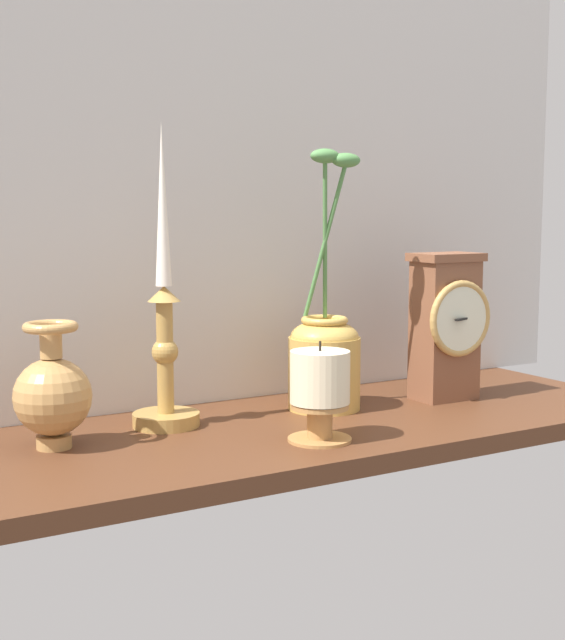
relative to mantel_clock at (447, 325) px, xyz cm
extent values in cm
cube|color=#522E1B|center=(-24.18, -1.61, -12.46)|extent=(100.00, 36.00, 2.40)
cube|color=silver|center=(-24.18, 16.89, 21.24)|extent=(120.00, 2.00, 65.00)
cube|color=brown|center=(0.00, 0.41, -0.91)|extent=(9.02, 6.01, 20.69)
cube|color=brown|center=(0.00, 0.41, 10.03)|extent=(10.10, 6.73, 1.20)
torus|color=tan|center=(0.00, -2.99, 1.24)|extent=(11.25, 1.02, 11.25)
cylinder|color=silver|center=(0.00, -3.09, 1.24)|extent=(9.41, 0.40, 9.41)
cube|color=black|center=(0.00, -3.39, 1.24)|extent=(3.56, 1.83, 0.30)
cylinder|color=#B48A45|center=(-42.64, 5.72, -10.36)|extent=(8.80, 8.80, 1.80)
cylinder|color=#B48A45|center=(-42.64, 5.72, -2.11)|extent=(2.18, 2.18, 14.69)
sphere|color=#B48A45|center=(-42.64, 5.72, -1.38)|extent=(3.49, 3.49, 3.49)
cone|color=#B48A45|center=(-42.64, 5.72, 6.23)|extent=(4.30, 4.30, 2.00)
cone|color=white|center=(-42.64, 5.72, 17.65)|extent=(2.10, 2.10, 20.83)
cylinder|color=tan|center=(-58.41, 2.43, -10.46)|extent=(4.17, 4.17, 1.60)
sphere|color=tan|center=(-58.41, 2.43, -5.02)|extent=(9.28, 9.28, 9.28)
cylinder|color=tan|center=(-58.41, 2.43, 1.48)|extent=(2.60, 2.60, 3.73)
torus|color=tan|center=(-58.41, 2.43, 3.35)|extent=(6.47, 6.47, 1.17)
cylinder|color=gold|center=(-19.21, 3.72, -6.10)|extent=(10.26, 10.26, 10.32)
ellipsoid|color=gold|center=(-19.21, 3.72, -0.94)|extent=(9.74, 9.74, 4.87)
torus|color=gold|center=(-19.21, 3.72, 1.50)|extent=(6.66, 6.66, 1.02)
cylinder|color=#4D8446|center=(-19.21, 3.72, 12.59)|extent=(4.07, 5.40, 21.61)
ellipsoid|color=#4D8446|center=(-17.46, 1.32, 23.69)|extent=(4.40, 2.80, 2.00)
cylinder|color=#4D8446|center=(-19.21, 3.72, 12.85)|extent=(2.98, 4.00, 22.48)
ellipsoid|color=#4D8446|center=(-20.41, 2.01, 24.21)|extent=(4.40, 2.80, 2.00)
cylinder|color=#B78248|center=(-29.27, -10.76, -9.07)|extent=(3.16, 3.16, 4.38)
cylinder|color=#B78248|center=(-29.27, -10.76, -10.86)|extent=(7.89, 7.89, 0.80)
cylinder|color=#B78248|center=(-29.27, -10.76, -6.87)|extent=(7.10, 7.10, 0.60)
cylinder|color=beige|center=(-29.27, -10.76, -3.26)|extent=(7.35, 7.35, 6.42)
cylinder|color=black|center=(-29.27, -10.76, 0.54)|extent=(0.30, 0.30, 1.20)
camera|label=1|loc=(-86.85, -100.06, 17.06)|focal=49.71mm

